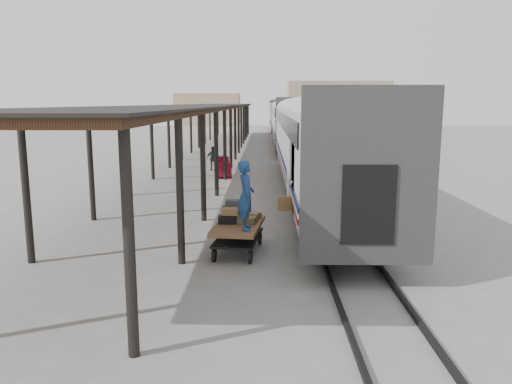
{
  "coord_description": "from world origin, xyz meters",
  "views": [
    {
      "loc": [
        0.89,
        -14.91,
        4.29
      ],
      "look_at": [
        0.64,
        -0.48,
        1.7
      ],
      "focal_mm": 35.0,
      "sensor_mm": 36.0,
      "label": 1
    }
  ],
  "objects_px": {
    "porter": "(246,195)",
    "baggage_cart": "(238,231)",
    "pedestrian": "(213,159)",
    "luggage_tug": "(223,168)"
  },
  "relations": [
    {
      "from": "porter",
      "to": "baggage_cart",
      "type": "bearing_deg",
      "value": 16.7
    },
    {
      "from": "porter",
      "to": "pedestrian",
      "type": "height_order",
      "value": "porter"
    },
    {
      "from": "luggage_tug",
      "to": "baggage_cart",
      "type": "bearing_deg",
      "value": -97.61
    },
    {
      "from": "luggage_tug",
      "to": "porter",
      "type": "xyz_separation_m",
      "value": [
        1.94,
        -15.52,
        1.27
      ]
    },
    {
      "from": "luggage_tug",
      "to": "porter",
      "type": "height_order",
      "value": "porter"
    },
    {
      "from": "luggage_tug",
      "to": "pedestrian",
      "type": "bearing_deg",
      "value": 92.37
    },
    {
      "from": "porter",
      "to": "pedestrian",
      "type": "bearing_deg",
      "value": 4.27
    },
    {
      "from": "porter",
      "to": "pedestrian",
      "type": "xyz_separation_m",
      "value": [
        -2.78,
        18.36,
        -1.04
      ]
    },
    {
      "from": "baggage_cart",
      "to": "pedestrian",
      "type": "height_order",
      "value": "pedestrian"
    },
    {
      "from": "baggage_cart",
      "to": "pedestrian",
      "type": "bearing_deg",
      "value": 105.42
    }
  ]
}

